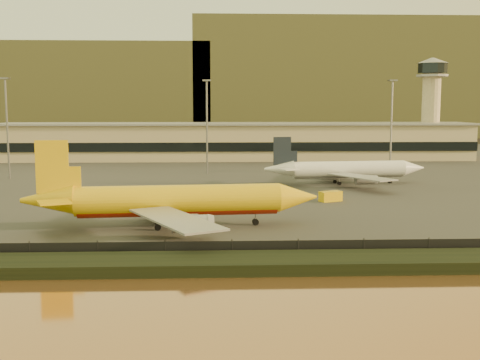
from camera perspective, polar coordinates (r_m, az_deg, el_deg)
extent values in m
plane|color=black|center=(85.97, 2.99, -5.40)|extent=(900.00, 900.00, 0.00)
cube|color=black|center=(69.38, 4.34, -7.84)|extent=(320.00, 7.00, 1.40)
cube|color=#2D2D2D|center=(179.70, 0.12, 1.13)|extent=(320.00, 220.00, 0.20)
cube|color=black|center=(73.08, 3.97, -6.59)|extent=(300.00, 0.05, 2.20)
cube|color=tan|center=(209.10, -0.25, 3.63)|extent=(160.00, 22.00, 12.00)
cube|color=black|center=(197.99, -0.12, 3.15)|extent=(160.00, 0.60, 3.00)
cube|color=gray|center=(208.83, -0.25, 5.36)|extent=(164.00, 24.00, 0.60)
cylinder|color=tan|center=(228.37, 17.62, 5.85)|extent=(6.40, 6.40, 30.00)
cylinder|color=black|center=(228.74, 17.78, 10.04)|extent=(10.40, 10.40, 3.50)
cone|color=gray|center=(228.92, 17.80, 10.73)|extent=(11.20, 11.20, 2.00)
cylinder|color=gray|center=(228.61, 17.75, 9.41)|extent=(11.20, 11.20, 0.80)
cylinder|color=slate|center=(162.23, -21.20, 4.49)|extent=(0.50, 0.50, 25.00)
cube|color=slate|center=(162.28, -21.40, 8.97)|extent=(2.20, 2.20, 0.40)
cylinder|color=slate|center=(163.70, -3.15, 4.97)|extent=(0.50, 0.50, 25.00)
cube|color=slate|center=(163.75, -3.18, 9.41)|extent=(2.20, 2.20, 0.40)
cylinder|color=slate|center=(168.68, 14.15, 4.83)|extent=(0.50, 0.50, 25.00)
cube|color=slate|center=(168.73, 14.28, 9.14)|extent=(2.20, 2.20, 0.40)
cube|color=brown|center=(443.75, -19.95, 7.74)|extent=(260.00, 160.00, 55.00)
cube|color=brown|center=(435.10, 10.70, 9.05)|extent=(220.00, 160.00, 70.00)
cylinder|color=#DEAE0B|center=(91.47, -5.82, -1.86)|extent=(31.09, 7.19, 4.45)
cylinder|color=#9D1D08|center=(91.59, -5.82, -2.34)|extent=(30.15, 6.14, 3.47)
cone|color=#DEAE0B|center=(93.83, 5.49, -1.63)|extent=(6.37, 4.97, 4.45)
cone|color=#DEAE0B|center=(92.87, -17.80, -1.81)|extent=(8.07, 5.12, 4.45)
cube|color=#DEAE0B|center=(92.12, -17.39, 1.20)|extent=(4.72, 0.78, 7.79)
cube|color=#DEAE0B|center=(96.88, -16.35, -1.21)|extent=(5.11, 5.08, 0.27)
cube|color=#DEAE0B|center=(88.19, -17.21, -2.03)|extent=(5.60, 5.57, 0.27)
cube|color=gray|center=(103.29, -6.50, -1.29)|extent=(11.32, 20.17, 0.27)
cylinder|color=gray|center=(100.68, -5.24, -2.19)|extent=(5.34, 2.90, 2.45)
cube|color=gray|center=(79.89, -6.16, -3.72)|extent=(14.12, 19.88, 0.27)
cylinder|color=gray|center=(83.04, -4.72, -4.15)|extent=(5.34, 2.90, 2.45)
cylinder|color=black|center=(93.21, 1.47, -3.99)|extent=(1.05, 0.86, 0.98)
cylinder|color=slate|center=(93.11, 1.48, -3.68)|extent=(0.17, 0.17, 2.00)
cylinder|color=black|center=(90.11, -7.80, -4.43)|extent=(1.05, 0.86, 0.98)
cylinder|color=slate|center=(90.01, -7.81, -4.11)|extent=(0.17, 0.17, 2.00)
cylinder|color=black|center=(94.04, -7.79, -3.95)|extent=(1.05, 0.86, 0.98)
cylinder|color=slate|center=(93.95, -7.80, -3.65)|extent=(0.17, 0.17, 2.00)
cylinder|color=white|center=(144.17, 10.28, 1.04)|extent=(27.32, 6.82, 3.76)
cylinder|color=gray|center=(144.23, 10.27, 0.78)|extent=(26.48, 5.91, 2.93)
cone|color=white|center=(150.27, 16.11, 1.11)|extent=(5.66, 4.34, 3.76)
cone|color=white|center=(139.48, 3.70, 1.05)|extent=(7.15, 4.51, 3.76)
cube|color=black|center=(139.28, 4.02, 2.75)|extent=(4.14, 0.77, 6.58)
cube|color=white|center=(143.43, 3.96, 1.33)|extent=(4.39, 4.25, 0.23)
cube|color=white|center=(136.15, 4.67, 1.02)|extent=(4.90, 4.81, 0.23)
cube|color=gray|center=(153.75, 8.74, 1.19)|extent=(9.58, 17.71, 0.23)
cylinder|color=gray|center=(152.04, 9.70, 0.71)|extent=(4.72, 2.57, 2.07)
cube|color=gray|center=(134.32, 11.42, 0.30)|extent=(12.71, 17.38, 0.23)
cylinder|color=gray|center=(137.46, 11.78, 0.01)|extent=(4.72, 2.57, 2.07)
cylinder|color=black|center=(148.24, 14.03, -0.13)|extent=(0.90, 0.75, 0.83)
cylinder|color=slate|center=(148.19, 14.03, 0.04)|extent=(0.20, 0.20, 1.69)
cylinder|color=black|center=(142.03, 9.40, -0.32)|extent=(0.90, 0.75, 0.83)
cylinder|color=slate|center=(141.97, 9.41, -0.14)|extent=(0.20, 0.20, 1.69)
cylinder|color=black|center=(145.21, 8.98, -0.15)|extent=(0.90, 0.75, 0.83)
cylinder|color=slate|center=(145.16, 8.98, 0.02)|extent=(0.20, 0.20, 1.69)
cube|color=#DEAE0B|center=(117.49, 8.58, -1.54)|extent=(4.76, 3.56, 1.95)
cube|color=white|center=(118.65, -8.85, -1.50)|extent=(4.37, 3.09, 1.80)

